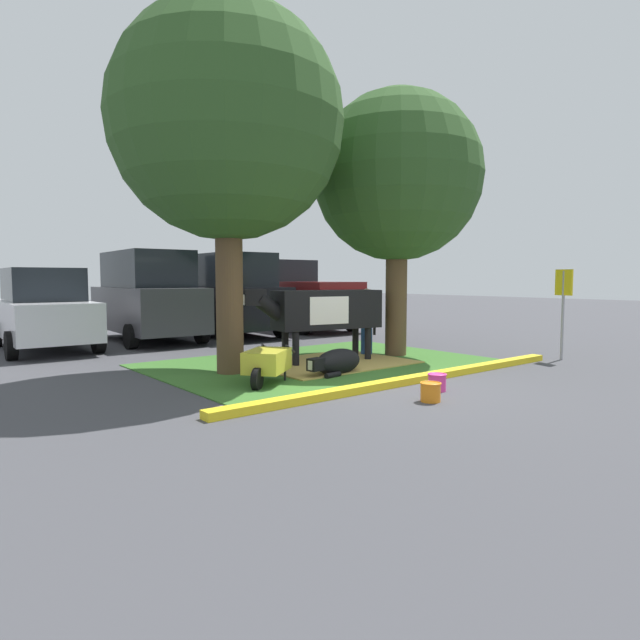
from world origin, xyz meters
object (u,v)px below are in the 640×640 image
at_px(shade_tree_left, 227,124).
at_px(wheelbarrow, 267,362).
at_px(calf_lying, 337,362).
at_px(shade_tree_right, 398,178).
at_px(cow_holstein, 323,310).
at_px(person_handler, 367,320).
at_px(hatchback_white, 44,310).
at_px(pickup_truck_maroon, 296,297).
at_px(bucket_pink, 437,382).
at_px(bucket_orange, 431,392).
at_px(parking_sign, 563,296).
at_px(suv_black, 229,295).
at_px(suv_dark_grey, 147,296).

bearing_deg(shade_tree_left, wheelbarrow, -91.99).
bearing_deg(calf_lying, shade_tree_right, 20.98).
xyz_separation_m(cow_holstein, person_handler, (1.46, 0.20, -0.29)).
height_order(hatchback_white, pickup_truck_maroon, pickup_truck_maroon).
bearing_deg(bucket_pink, bucket_orange, -148.06).
bearing_deg(cow_holstein, parking_sign, -34.08).
bearing_deg(shade_tree_right, cow_holstein, 173.31).
xyz_separation_m(suv_black, pickup_truck_maroon, (2.92, 0.46, -0.16)).
xyz_separation_m(bucket_orange, suv_black, (2.16, 9.72, 1.12)).
relative_size(shade_tree_right, calf_lying, 4.48).
relative_size(shade_tree_left, suv_black, 1.43).
xyz_separation_m(parking_sign, bucket_pink, (-4.70, -0.37, -1.24)).
xyz_separation_m(calf_lying, hatchback_white, (-3.40, 7.15, 0.75)).
bearing_deg(suv_dark_grey, shade_tree_right, -62.46).
distance_m(cow_holstein, suv_black, 6.12).
bearing_deg(pickup_truck_maroon, calf_lying, -121.54).
relative_size(wheelbarrow, hatchback_white, 0.32).
xyz_separation_m(bucket_orange, bucket_pink, (0.65, 0.41, -0.00)).
distance_m(cow_holstein, wheelbarrow, 2.59).
xyz_separation_m(suv_dark_grey, suv_black, (2.51, -0.16, 0.00)).
bearing_deg(wheelbarrow, hatchback_white, 104.94).
distance_m(shade_tree_left, cow_holstein, 4.04).
bearing_deg(wheelbarrow, suv_black, 65.23).
bearing_deg(pickup_truck_maroon, cow_holstein, -122.10).
bearing_deg(suv_black, cow_holstein, -100.75).
bearing_deg(suv_dark_grey, suv_black, -3.60).
bearing_deg(pickup_truck_maroon, suv_dark_grey, -176.78).
bearing_deg(bucket_orange, shade_tree_right, 49.30).
relative_size(calf_lying, wheelbarrow, 0.93).
distance_m(shade_tree_left, calf_lying, 4.74).
relative_size(shade_tree_right, bucket_pink, 19.52).
height_order(bucket_pink, pickup_truck_maroon, pickup_truck_maroon).
height_order(shade_tree_left, hatchback_white, shade_tree_left).
relative_size(calf_lying, pickup_truck_maroon, 0.24).
relative_size(shade_tree_right, wheelbarrow, 4.15).
distance_m(parking_sign, suv_dark_grey, 10.73).
bearing_deg(cow_holstein, bucket_orange, -105.40).
bearing_deg(wheelbarrow, shade_tree_right, 13.06).
distance_m(cow_holstein, bucket_orange, 3.97).
bearing_deg(cow_holstein, shade_tree_left, 177.17).
xyz_separation_m(parking_sign, hatchback_white, (-8.41, 8.84, -0.40)).
bearing_deg(hatchback_white, wheelbarrow, -75.06).
distance_m(shade_tree_right, bucket_pink, 5.47).
bearing_deg(person_handler, calf_lying, -145.91).
distance_m(person_handler, bucket_pink, 4.00).
distance_m(shade_tree_left, wheelbarrow, 4.35).
bearing_deg(cow_holstein, person_handler, 7.77).
bearing_deg(cow_holstein, suv_black, 79.25).
bearing_deg(hatchback_white, shade_tree_right, -45.42).
bearing_deg(bucket_orange, bucket_pink, 31.94).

